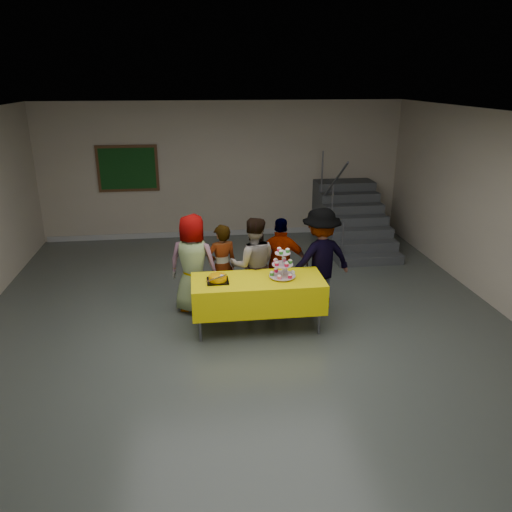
{
  "coord_description": "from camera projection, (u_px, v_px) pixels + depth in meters",
  "views": [
    {
      "loc": [
        -0.69,
        -6.07,
        3.48
      ],
      "look_at": [
        0.17,
        0.6,
        1.05
      ],
      "focal_mm": 35.0,
      "sensor_mm": 36.0,
      "label": 1
    }
  ],
  "objects": [
    {
      "name": "staircase",
      "position": [
        350.0,
        221.0,
        10.94
      ],
      "size": [
        1.3,
        2.4,
        2.04
      ],
      "color": "#424447",
      "rests_on": "ground"
    },
    {
      "name": "room_shell",
      "position": [
        249.0,
        191.0,
        6.22
      ],
      "size": [
        10.0,
        10.04,
        3.02
      ],
      "color": "#4C514C",
      "rests_on": "ground"
    },
    {
      "name": "bake_table",
      "position": [
        258.0,
        293.0,
        7.13
      ],
      "size": [
        1.88,
        0.78,
        0.77
      ],
      "color": "#595960",
      "rests_on": "ground"
    },
    {
      "name": "cupcake_stand",
      "position": [
        282.0,
        267.0,
        7.07
      ],
      "size": [
        0.38,
        0.38,
        0.44
      ],
      "color": "silver",
      "rests_on": "bake_table"
    },
    {
      "name": "schoolchild_e",
      "position": [
        320.0,
        259.0,
        7.7
      ],
      "size": [
        1.17,
        0.86,
        1.63
      ],
      "primitive_type": "imported",
      "rotation": [
        0.0,
        0.0,
        3.4
      ],
      "color": "slate",
      "rests_on": "ground"
    },
    {
      "name": "schoolchild_c",
      "position": [
        253.0,
        265.0,
        7.63
      ],
      "size": [
        0.75,
        0.6,
        1.51
      ],
      "primitive_type": "imported",
      "rotation": [
        0.0,
        0.0,
        3.11
      ],
      "color": "slate",
      "rests_on": "ground"
    },
    {
      "name": "schoolchild_d",
      "position": [
        281.0,
        263.0,
        7.82
      ],
      "size": [
        0.91,
        0.56,
        1.44
      ],
      "primitive_type": "imported",
      "rotation": [
        0.0,
        0.0,
        2.88
      ],
      "color": "slate",
      "rests_on": "ground"
    },
    {
      "name": "schoolchild_b",
      "position": [
        222.0,
        267.0,
        7.77
      ],
      "size": [
        0.57,
        0.45,
        1.37
      ],
      "primitive_type": "imported",
      "rotation": [
        0.0,
        0.0,
        3.42
      ],
      "color": "slate",
      "rests_on": "ground"
    },
    {
      "name": "bear_cake",
      "position": [
        218.0,
        278.0,
        6.97
      ],
      "size": [
        0.32,
        0.36,
        0.12
      ],
      "color": "black",
      "rests_on": "bake_table"
    },
    {
      "name": "schoolchild_a",
      "position": [
        193.0,
        264.0,
        7.62
      ],
      "size": [
        0.87,
        0.7,
        1.55
      ],
      "primitive_type": "imported",
      "rotation": [
        0.0,
        0.0,
        2.83
      ],
      "color": "#5C5C65",
      "rests_on": "ground"
    },
    {
      "name": "noticeboard",
      "position": [
        128.0,
        169.0,
        10.77
      ],
      "size": [
        1.3,
        0.05,
        1.0
      ],
      "color": "#472B16",
      "rests_on": "ground"
    }
  ]
}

